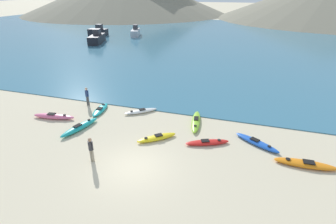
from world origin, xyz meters
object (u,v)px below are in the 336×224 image
object	(u,v)px
kayak_on_sand_3	(196,121)
moored_boat_0	(135,32)
kayak_on_sand_8	(100,110)
moored_boat_2	(97,38)
kayak_on_sand_6	(257,142)
kayak_on_sand_4	(157,138)
person_near_waterline	(87,95)
person_near_foreground	(91,148)
kayak_on_sand_0	(80,127)
kayak_on_sand_2	(141,111)
kayak_on_sand_5	(54,116)
kayak_on_sand_1	(305,164)
kayak_on_sand_7	(207,142)
moored_boat_1	(98,32)

from	to	relation	value
kayak_on_sand_3	moored_boat_0	world-z (taller)	moored_boat_0
kayak_on_sand_8	moored_boat_0	xyz separation A→B (m)	(-12.42, 34.87, 0.68)
moored_boat_2	kayak_on_sand_6	bearing A→B (deg)	-44.04
kayak_on_sand_4	person_near_waterline	size ratio (longest dim) A/B	1.55
kayak_on_sand_6	moored_boat_0	distance (m)	43.74
kayak_on_sand_6	person_near_foreground	xyz separation A→B (m)	(-8.89, -4.70, 0.74)
kayak_on_sand_0	kayak_on_sand_2	xyz separation A→B (m)	(2.98, 3.82, -0.06)
kayak_on_sand_6	kayak_on_sand_8	xyz separation A→B (m)	(-12.02, 1.39, 0.01)
kayak_on_sand_0	kayak_on_sand_5	bearing A→B (deg)	162.83
kayak_on_sand_8	person_near_foreground	world-z (taller)	person_near_foreground
person_near_waterline	moored_boat_2	world-z (taller)	moored_boat_2
kayak_on_sand_1	person_near_waterline	bearing A→B (deg)	167.22
kayak_on_sand_1	kayak_on_sand_7	world-z (taller)	kayak_on_sand_1
kayak_on_sand_3	kayak_on_sand_6	distance (m)	4.57
kayak_on_sand_4	kayak_on_sand_7	bearing A→B (deg)	7.60
person_near_waterline	moored_boat_2	xyz separation A→B (m)	(-14.19, 24.74, -0.02)
kayak_on_sand_2	moored_boat_0	xyz separation A→B (m)	(-15.61, 34.14, 0.69)
kayak_on_sand_1	person_near_waterline	size ratio (longest dim) A/B	2.08
kayak_on_sand_0	kayak_on_sand_8	distance (m)	3.10
kayak_on_sand_2	kayak_on_sand_1	bearing A→B (deg)	-17.71
kayak_on_sand_5	kayak_on_sand_7	size ratio (longest dim) A/B	1.18
kayak_on_sand_0	kayak_on_sand_1	distance (m)	14.38
kayak_on_sand_0	person_near_waterline	size ratio (longest dim) A/B	2.10
kayak_on_sand_0	kayak_on_sand_1	size ratio (longest dim) A/B	1.01
kayak_on_sand_1	kayak_on_sand_8	world-z (taller)	kayak_on_sand_8
kayak_on_sand_1	kayak_on_sand_3	distance (m)	7.53
kayak_on_sand_2	moored_boat_1	world-z (taller)	moored_boat_1
kayak_on_sand_6	person_near_foreground	world-z (taller)	person_near_foreground
kayak_on_sand_7	moored_boat_2	size ratio (longest dim) A/B	0.46
kayak_on_sand_0	person_near_foreground	world-z (taller)	person_near_foreground
kayak_on_sand_6	moored_boat_1	xyz separation A→B (m)	(-32.00, 34.25, 0.72)
kayak_on_sand_0	person_near_waterline	xyz separation A→B (m)	(-1.82, 3.85, 0.72)
moored_boat_2	kayak_on_sand_4	bearing A→B (deg)	-52.59
kayak_on_sand_0	kayak_on_sand_8	xyz separation A→B (m)	(-0.22, 3.09, -0.04)
kayak_on_sand_2	kayak_on_sand_0	bearing A→B (deg)	-127.95
kayak_on_sand_2	kayak_on_sand_3	bearing A→B (deg)	-5.84
kayak_on_sand_8	kayak_on_sand_3	bearing A→B (deg)	1.96
kayak_on_sand_0	kayak_on_sand_7	distance (m)	8.85
kayak_on_sand_5	moored_boat_0	size ratio (longest dim) A/B	0.61
kayak_on_sand_5	moored_boat_0	world-z (taller)	moored_boat_0
person_near_waterline	moored_boat_2	size ratio (longest dim) A/B	0.26
person_near_waterline	moored_boat_0	xyz separation A→B (m)	(-10.81, 34.11, -0.08)
kayak_on_sand_0	moored_boat_2	distance (m)	32.79
kayak_on_sand_0	kayak_on_sand_5	distance (m)	3.02
kayak_on_sand_6	person_near_foreground	distance (m)	10.08
kayak_on_sand_8	person_near_foreground	bearing A→B (deg)	-62.80
person_near_waterline	moored_boat_0	distance (m)	35.78
kayak_on_sand_1	kayak_on_sand_6	world-z (taller)	kayak_on_sand_1
kayak_on_sand_4	person_near_waterline	distance (m)	8.22
kayak_on_sand_4	kayak_on_sand_7	distance (m)	3.27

